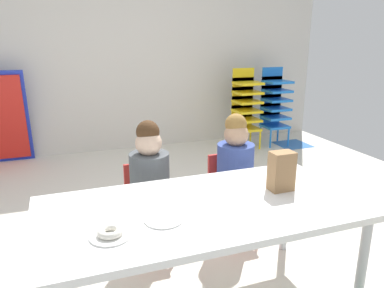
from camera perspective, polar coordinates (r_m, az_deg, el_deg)
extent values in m
cube|color=silver|center=(2.84, -2.32, -14.29)|extent=(5.71, 4.93, 0.02)
cube|color=#478C51|center=(2.75, -11.62, -15.45)|extent=(0.43, 0.43, 0.00)
cube|color=silver|center=(3.13, -21.26, -12.13)|extent=(0.43, 0.43, 0.00)
cube|color=#336BB2|center=(5.29, 15.19, -0.06)|extent=(0.43, 0.43, 0.00)
cube|color=beige|center=(4.86, -11.73, 14.79)|extent=(5.71, 0.10, 2.68)
cube|color=white|center=(1.91, 1.64, -9.83)|extent=(1.65, 0.81, 0.04)
cylinder|color=#B2B2B7|center=(2.19, 24.68, -16.96)|extent=(0.05, 0.05, 0.57)
cylinder|color=#B2B2B7|center=(2.25, -20.65, -15.45)|extent=(0.05, 0.05, 0.57)
cylinder|color=#B2B2B7|center=(2.64, 14.19, -9.98)|extent=(0.05, 0.05, 0.57)
cube|color=red|center=(2.54, -6.34, -10.31)|extent=(0.32, 0.30, 0.03)
cube|color=red|center=(2.61, -7.24, -5.96)|extent=(0.29, 0.02, 0.30)
cylinder|color=#4C5156|center=(2.45, -6.50, -5.70)|extent=(0.30, 0.30, 0.38)
sphere|color=beige|center=(2.37, -6.70, 0.15)|extent=(0.17, 0.17, 0.17)
sphere|color=#472D19|center=(2.36, -6.82, 1.86)|extent=(0.15, 0.15, 0.15)
cylinder|color=red|center=(2.48, -8.74, -15.13)|extent=(0.02, 0.02, 0.28)
cylinder|color=red|center=(2.53, -2.34, -14.15)|extent=(0.02, 0.02, 0.28)
cylinder|color=red|center=(2.70, -9.88, -12.37)|extent=(0.02, 0.02, 0.28)
cylinder|color=red|center=(2.75, -4.02, -11.56)|extent=(0.02, 0.02, 0.28)
cube|color=red|center=(2.73, 6.50, -8.32)|extent=(0.32, 0.30, 0.03)
cube|color=red|center=(2.80, 5.23, -4.35)|extent=(0.29, 0.02, 0.30)
cylinder|color=#384C99|center=(2.65, 6.65, -3.99)|extent=(0.29, 0.29, 0.38)
sphere|color=tan|center=(2.57, 6.84, 1.45)|extent=(0.17, 0.17, 0.17)
sphere|color=olive|center=(2.57, 6.77, 3.03)|extent=(0.15, 0.15, 0.15)
cylinder|color=red|center=(2.64, 4.88, -12.84)|extent=(0.02, 0.02, 0.28)
cylinder|color=red|center=(2.76, 10.28, -11.72)|extent=(0.02, 0.02, 0.28)
cylinder|color=red|center=(2.85, 2.66, -10.49)|extent=(0.02, 0.02, 0.28)
cylinder|color=red|center=(2.96, 7.74, -9.57)|extent=(0.02, 0.02, 0.28)
cube|color=yellow|center=(4.95, 8.35, 2.34)|extent=(0.32, 0.30, 0.03)
cube|color=yellow|center=(5.05, 7.64, 3.69)|extent=(0.30, 0.02, 0.18)
cube|color=yellow|center=(4.93, 8.41, 3.70)|extent=(0.32, 0.30, 0.03)
cube|color=yellow|center=(5.03, 7.69, 5.03)|extent=(0.30, 0.02, 0.18)
cube|color=yellow|center=(4.90, 8.46, 5.07)|extent=(0.32, 0.30, 0.03)
cube|color=yellow|center=(5.01, 7.75, 6.38)|extent=(0.30, 0.02, 0.18)
cube|color=yellow|center=(4.88, 8.52, 6.45)|extent=(0.32, 0.30, 0.03)
cube|color=yellow|center=(4.99, 7.80, 7.73)|extent=(0.30, 0.02, 0.18)
cube|color=yellow|center=(4.86, 8.58, 7.84)|extent=(0.32, 0.30, 0.03)
cube|color=yellow|center=(4.97, 7.85, 9.10)|extent=(0.30, 0.02, 0.18)
cube|color=yellow|center=(4.85, 8.64, 9.25)|extent=(0.32, 0.30, 0.03)
cube|color=yellow|center=(4.96, 7.90, 10.48)|extent=(0.30, 0.02, 0.18)
cylinder|color=yellow|center=(4.81, 7.54, 0.36)|extent=(0.02, 0.02, 0.26)
cylinder|color=yellow|center=(4.94, 10.43, 0.66)|extent=(0.02, 0.02, 0.26)
cylinder|color=yellow|center=(5.03, 6.19, 1.12)|extent=(0.02, 0.02, 0.26)
cylinder|color=yellow|center=(5.16, 8.98, 1.39)|extent=(0.02, 0.02, 0.26)
cube|color=blue|center=(5.17, 12.64, 2.71)|extent=(0.32, 0.30, 0.03)
cube|color=blue|center=(5.27, 11.89, 4.00)|extent=(0.30, 0.02, 0.18)
cube|color=blue|center=(5.14, 12.72, 4.01)|extent=(0.32, 0.30, 0.03)
cube|color=blue|center=(5.24, 11.96, 5.28)|extent=(0.30, 0.02, 0.18)
cube|color=blue|center=(5.12, 12.80, 5.32)|extent=(0.32, 0.30, 0.03)
cube|color=blue|center=(5.22, 12.04, 6.57)|extent=(0.30, 0.02, 0.18)
cube|color=blue|center=(5.10, 12.89, 6.64)|extent=(0.32, 0.30, 0.03)
cube|color=blue|center=(5.20, 12.12, 7.87)|extent=(0.30, 0.02, 0.18)
cube|color=blue|center=(5.08, 12.97, 7.97)|extent=(0.32, 0.30, 0.03)
cube|color=blue|center=(5.19, 12.19, 9.18)|extent=(0.30, 0.02, 0.18)
cube|color=blue|center=(5.07, 13.06, 9.31)|extent=(0.32, 0.30, 0.03)
cube|color=blue|center=(5.18, 12.27, 10.50)|extent=(0.30, 0.02, 0.18)
cylinder|color=blue|center=(5.02, 11.99, 0.82)|extent=(0.02, 0.02, 0.26)
cylinder|color=blue|center=(5.17, 14.63, 1.09)|extent=(0.02, 0.02, 0.26)
cylinder|color=blue|center=(5.24, 10.50, 1.53)|extent=(0.02, 0.02, 0.26)
cylinder|color=blue|center=(5.38, 13.08, 1.77)|extent=(0.02, 0.02, 0.26)
cube|color=#9E754C|center=(2.10, 13.61, -4.08)|extent=(0.13, 0.09, 0.22)
cylinder|color=white|center=(1.66, -12.44, -13.63)|extent=(0.18, 0.18, 0.01)
cylinder|color=white|center=(1.75, -4.39, -11.55)|extent=(0.18, 0.18, 0.01)
torus|color=white|center=(1.65, -12.48, -13.04)|extent=(0.11, 0.11, 0.03)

